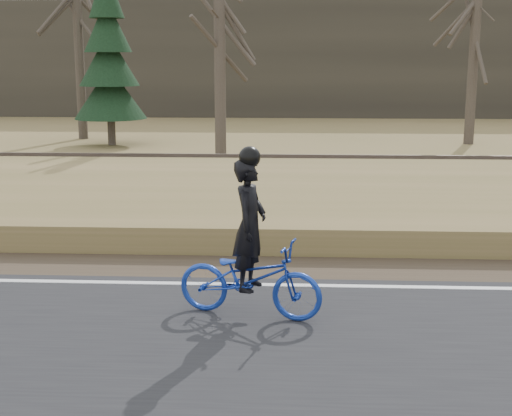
{
  "coord_description": "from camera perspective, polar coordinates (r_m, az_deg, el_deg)",
  "views": [
    {
      "loc": [
        0.31,
        -9.32,
        3.21
      ],
      "look_at": [
        -0.18,
        0.5,
        1.1
      ],
      "focal_mm": 50.0,
      "sensor_mm": 36.0,
      "label": 1
    }
  ],
  "objects": [
    {
      "name": "bare_tree_left",
      "position": [
        28.77,
        -14.08,
        14.16
      ],
      "size": [
        0.36,
        0.36,
        8.82
      ],
      "primitive_type": "cylinder",
      "color": "#4A4136",
      "rests_on": "ground"
    },
    {
      "name": "railroad",
      "position": [
        17.53,
        1.83,
        3.31
      ],
      "size": [
        120.0,
        2.4,
        0.29
      ],
      "color": "black",
      "rests_on": "ballast"
    },
    {
      "name": "embankment",
      "position": [
        13.85,
        1.52,
        -0.35
      ],
      "size": [
        120.0,
        5.0,
        0.44
      ],
      "primitive_type": "cube",
      "color": "olive",
      "rests_on": "ground"
    },
    {
      "name": "conifer",
      "position": [
        26.49,
        -11.71,
        11.45
      ],
      "size": [
        2.6,
        2.6,
        6.37
      ],
      "color": "#4A4136",
      "rests_on": "ground"
    },
    {
      "name": "ballast",
      "position": [
        17.58,
        1.83,
        2.34
      ],
      "size": [
        120.0,
        3.0,
        0.45
      ],
      "primitive_type": "cube",
      "color": "slate",
      "rests_on": "ground"
    },
    {
      "name": "edge_line",
      "position": [
        10.03,
        0.96,
        -6.16
      ],
      "size": [
        120.0,
        0.12,
        0.01
      ],
      "primitive_type": "cube",
      "color": "silver",
      "rests_on": "road"
    },
    {
      "name": "cyclist",
      "position": [
        8.71,
        -0.5,
        -4.51
      ],
      "size": [
        1.92,
        1.07,
        2.1
      ],
      "rotation": [
        0.0,
        0.0,
        1.32
      ],
      "color": "#16349B",
      "rests_on": "road"
    },
    {
      "name": "shoulder",
      "position": [
        11.0,
        1.14,
        -4.75
      ],
      "size": [
        120.0,
        1.6,
        0.04
      ],
      "primitive_type": "cube",
      "color": "#473A2B",
      "rests_on": "ground"
    },
    {
      "name": "ground",
      "position": [
        9.86,
        0.92,
        -6.88
      ],
      "size": [
        120.0,
        120.0,
        0.0
      ],
      "primitive_type": "plane",
      "color": "olive",
      "rests_on": "ground"
    },
    {
      "name": "treeline_backdrop",
      "position": [
        39.32,
        2.48,
        11.81
      ],
      "size": [
        120.0,
        4.0,
        6.0
      ],
      "primitive_type": "cube",
      "color": "#383328",
      "rests_on": "ground"
    },
    {
      "name": "bare_tree_near_left",
      "position": [
        22.5,
        -2.93,
        13.1
      ],
      "size": [
        0.36,
        0.36,
        7.2
      ],
      "primitive_type": "cylinder",
      "color": "#4A4136",
      "rests_on": "ground"
    },
    {
      "name": "bare_tree_center",
      "position": [
        27.43,
        17.12,
        13.09
      ],
      "size": [
        0.36,
        0.36,
        7.84
      ],
      "primitive_type": "cylinder",
      "color": "#4A4136",
      "rests_on": "ground"
    },
    {
      "name": "road",
      "position": [
        7.53,
        0.24,
        -12.87
      ],
      "size": [
        120.0,
        6.0,
        0.06
      ],
      "primitive_type": "cube",
      "color": "black",
      "rests_on": "ground"
    }
  ]
}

